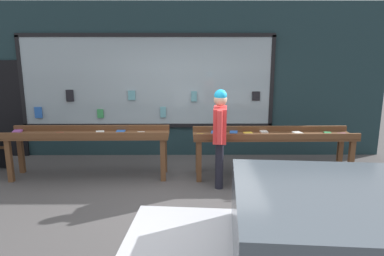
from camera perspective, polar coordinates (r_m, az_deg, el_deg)
ground_plane at (r=6.26m, az=-1.85°, el=-10.41°), size 40.00×40.00×0.00m
shopfront_facade at (r=8.17m, az=-2.16°, el=7.15°), size 8.74×0.29×3.30m
display_table_left at (r=7.15m, az=-15.53°, el=-1.45°), size 2.97×0.68×0.92m
display_table_right at (r=7.08m, az=12.28°, el=-1.57°), size 2.97×0.70×0.90m
person_browsing at (r=6.37m, az=4.27°, el=-0.41°), size 0.26×0.67×1.71m
small_dog at (r=6.50m, az=8.54°, el=-7.37°), size 0.23×0.62×0.35m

